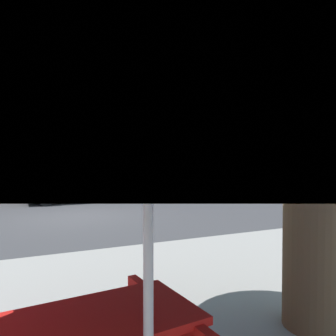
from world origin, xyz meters
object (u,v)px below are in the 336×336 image
(sedan_black, at_px, (77,179))
(sedan_white, at_px, (314,173))
(pickup_blue, at_px, (217,174))
(patio_umbrella, at_px, (148,112))

(sedan_black, xyz_separation_m, sedan_white, (13.87, 0.00, 0.00))
(sedan_black, distance_m, pickup_blue, 7.01)
(sedan_white, bearing_deg, sedan_black, 180.00)
(sedan_white, height_order, patio_umbrella, patio_umbrella)
(pickup_blue, bearing_deg, sedan_white, -0.00)
(sedan_black, relative_size, patio_umbrella, 1.08)
(pickup_blue, height_order, sedan_white, pickup_blue)
(sedan_black, xyz_separation_m, patio_umbrella, (-1.64, -12.70, 1.17))
(sedan_black, bearing_deg, sedan_white, 0.00)
(sedan_black, distance_m, patio_umbrella, 12.86)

